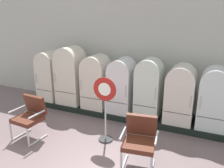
{
  "coord_description": "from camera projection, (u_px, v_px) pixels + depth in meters",
  "views": [
    {
      "loc": [
        2.13,
        -2.49,
        2.75
      ],
      "look_at": [
        -0.16,
        2.75,
        0.94
      ],
      "focal_mm": 37.33,
      "sensor_mm": 36.0,
      "label": 1
    }
  ],
  "objects": [
    {
      "name": "refrigerator_6",
      "position": [
        213.0,
        96.0,
        5.24
      ],
      "size": [
        0.62,
        0.69,
        1.41
      ],
      "color": "white",
      "rests_on": "display_plinth"
    },
    {
      "name": "armchair_left",
      "position": [
        30.0,
        115.0,
        5.15
      ],
      "size": [
        0.67,
        0.66,
        0.95
      ],
      "color": "silver",
      "rests_on": "ground"
    },
    {
      "name": "armchair_right",
      "position": [
        140.0,
        138.0,
        4.2
      ],
      "size": [
        0.69,
        0.69,
        0.95
      ],
      "color": "silver",
      "rests_on": "ground"
    },
    {
      "name": "refrigerator_4",
      "position": [
        149.0,
        86.0,
        5.75
      ],
      "size": [
        0.61,
        0.61,
        1.5
      ],
      "color": "silver",
      "rests_on": "display_plinth"
    },
    {
      "name": "sign_stand",
      "position": [
        105.0,
        109.0,
        4.93
      ],
      "size": [
        0.51,
        0.32,
        1.45
      ],
      "color": "#2D2D30",
      "rests_on": "ground"
    },
    {
      "name": "refrigerator_2",
      "position": [
        96.0,
        80.0,
        6.36
      ],
      "size": [
        0.67,
        0.69,
        1.47
      ],
      "color": "silver",
      "rests_on": "display_plinth"
    },
    {
      "name": "refrigerator_0",
      "position": [
        50.0,
        74.0,
        6.96
      ],
      "size": [
        0.59,
        0.7,
        1.46
      ],
      "color": "silver",
      "rests_on": "display_plinth"
    },
    {
      "name": "refrigerator_1",
      "position": [
        70.0,
        74.0,
        6.65
      ],
      "size": [
        0.72,
        0.69,
        1.64
      ],
      "color": "silver",
      "rests_on": "display_plinth"
    },
    {
      "name": "back_wall",
      "position": [
        130.0,
        53.0,
        6.53
      ],
      "size": [
        11.76,
        0.12,
        3.17
      ],
      "color": "beige",
      "rests_on": "ground"
    },
    {
      "name": "refrigerator_5",
      "position": [
        180.0,
        92.0,
        5.53
      ],
      "size": [
        0.66,
        0.72,
        1.4
      ],
      "color": "silver",
      "rests_on": "display_plinth"
    },
    {
      "name": "refrigerator_3",
      "position": [
        122.0,
        84.0,
        6.1
      ],
      "size": [
        0.61,
        0.72,
        1.43
      ],
      "color": "white",
      "rests_on": "display_plinth"
    },
    {
      "name": "display_plinth",
      "position": [
        121.0,
        112.0,
        6.44
      ],
      "size": [
        5.83,
        0.95,
        0.15
      ],
      "primitive_type": "cube",
      "color": "black",
      "rests_on": "ground"
    }
  ]
}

